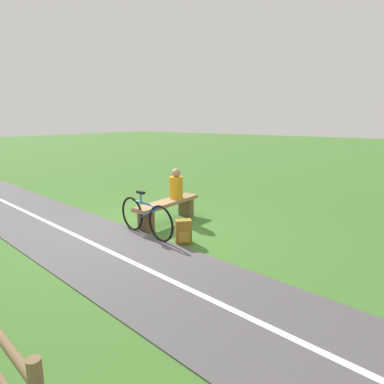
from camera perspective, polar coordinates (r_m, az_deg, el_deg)
The scene contains 7 objects.
ground_plane at distance 7.20m, azimuth -9.40°, elevation -6.69°, with size 80.00×80.00×0.00m, color #3D6B28.
paved_path at distance 4.07m, azimuth 17.95°, elevation -23.19°, with size 2.16×36.00×0.02m, color #4C494C.
path_centre_line at distance 4.06m, azimuth 17.96°, elevation -23.07°, with size 0.10×32.00×0.00m, color silver.
bench at distance 7.65m, azimuth -4.20°, elevation -2.64°, with size 1.87×0.41×0.51m.
person_seated at distance 7.79m, azimuth -2.71°, elevation 1.12°, with size 0.31×0.31×0.70m.
bicycle at distance 6.85m, azimuth -7.86°, elevation -4.31°, with size 0.30×1.67×0.90m.
backpack at distance 6.44m, azimuth -1.47°, elevation -6.75°, with size 0.35×0.35×0.46m.
Camera 1 is at (4.69, 4.94, 2.34)m, focal length 31.47 mm.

